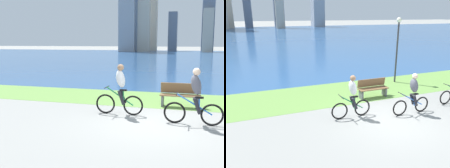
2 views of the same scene
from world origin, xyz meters
The scene contains 7 objects.
ground_plane centered at (0.00, 0.00, 0.00)m, with size 300.00×300.00×0.00m, color gray.
grass_strip_bayside centered at (0.00, 3.77, 0.00)m, with size 120.00×3.44×0.01m, color #6B9947.
bay_water_surface centered at (0.00, 40.83, 0.00)m, with size 300.00×70.69×0.00m, color #2D568C.
cyclist_lead centered at (-1.39, 0.86, 0.84)m, with size 1.65×0.52×1.72m.
cyclist_trailing centered at (1.04, 0.30, 0.84)m, with size 1.74×0.52×1.70m.
bench_near_path centered at (0.52, 2.61, 0.45)m, with size 1.50×0.47×0.90m.
city_skyline_far_shore centered at (-6.62, 66.94, 9.06)m, with size 37.33×10.95×25.55m.
Camera 1 is at (0.92, -8.25, 2.44)m, focal length 45.37 mm.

